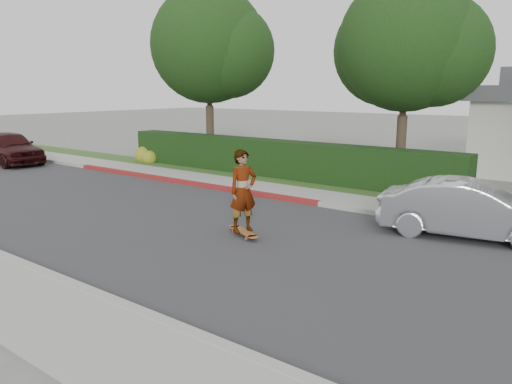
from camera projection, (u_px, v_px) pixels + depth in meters
ground at (201, 230)px, 12.43m from camera, size 120.00×120.00×0.00m
road at (201, 230)px, 12.43m from camera, size 60.00×8.00×0.01m
curb_near at (47, 275)px, 9.23m from camera, size 60.00×0.20×0.15m
curb_far at (292, 199)px, 15.59m from camera, size 60.00×0.20×0.15m
curb_red_section at (180, 181)px, 18.58m from camera, size 12.00×0.21×0.15m
sidewalk_far at (307, 195)px, 16.30m from camera, size 60.00×1.60×0.12m
planting_strip at (331, 188)px, 17.54m from camera, size 60.00×1.60×0.10m
hedge at (272, 159)px, 19.65m from camera, size 15.00×1.00×1.50m
flowering_shrub at (146, 156)px, 23.56m from camera, size 1.40×1.00×0.90m
tree_left at (211, 48)px, 22.59m from camera, size 5.99×5.21×8.00m
tree_center at (408, 47)px, 17.67m from camera, size 5.66×4.84×7.44m
skateboard at (243, 232)px, 11.93m from camera, size 1.25×0.75×0.12m
skateboarder at (243, 191)px, 11.73m from camera, size 0.68×0.83×1.96m
car_silver at (470, 210)px, 11.71m from camera, size 4.32×2.18×1.36m
car_maroon at (9, 147)px, 23.34m from camera, size 4.69×2.27×1.55m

